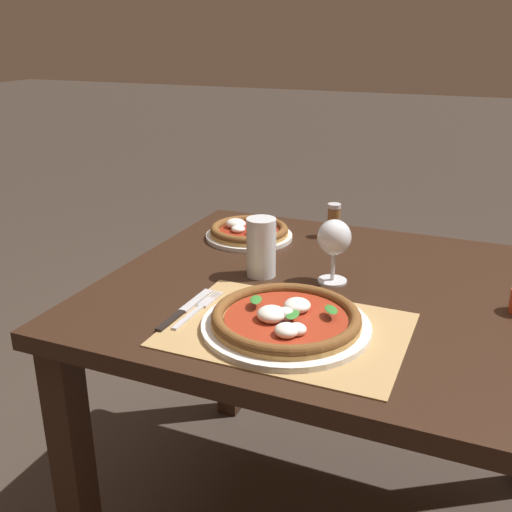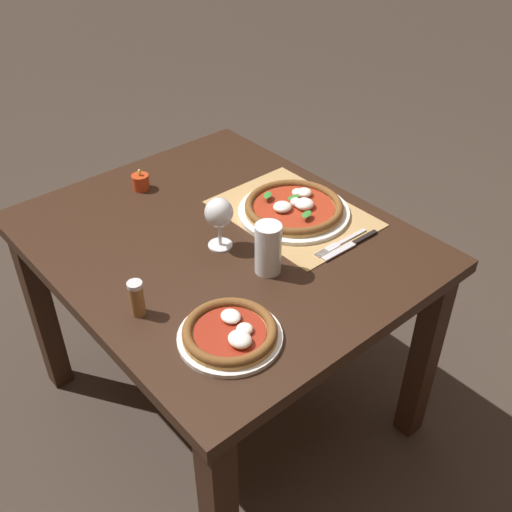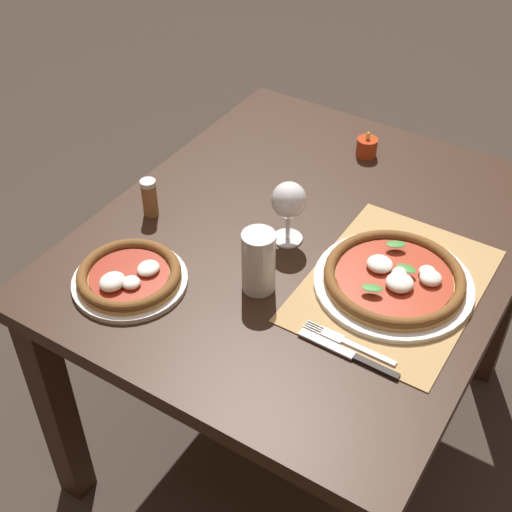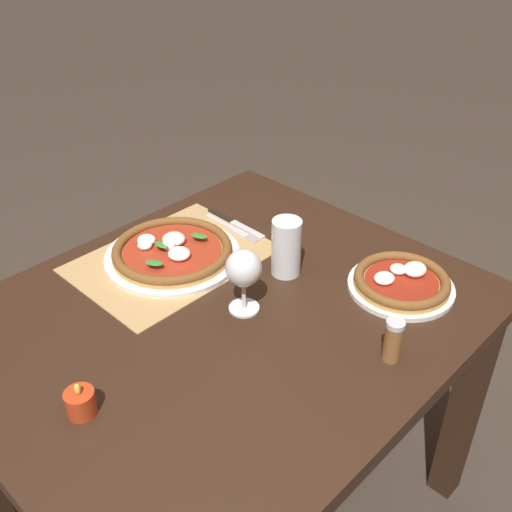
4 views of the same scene
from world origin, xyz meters
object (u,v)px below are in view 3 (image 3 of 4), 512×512
object	(u,v)px
wine_glass	(289,203)
fork	(349,343)
pepper_shaker	(150,198)
pizza_near	(394,279)
pint_glass	(259,263)
votive_candle	(367,148)
knife	(348,354)
pizza_far	(129,277)

from	to	relation	value
wine_glass	fork	bearing A→B (deg)	-129.52
pepper_shaker	pizza_near	bearing A→B (deg)	-82.92
pint_glass	votive_candle	world-z (taller)	pint_glass
pint_glass	votive_candle	distance (m)	0.60
pint_glass	fork	world-z (taller)	pint_glass
wine_glass	knife	world-z (taller)	wine_glass
fork	votive_candle	bearing A→B (deg)	22.56
pizza_near	pizza_far	distance (m)	0.57
fork	pepper_shaker	size ratio (longest dim) A/B	2.06
pizza_far	knife	xyz separation A→B (m)	(0.07, -0.49, -0.01)
pizza_near	pepper_shaker	bearing A→B (deg)	97.08
pint_glass	pepper_shaker	bearing A→B (deg)	77.30
fork	pepper_shaker	world-z (taller)	pepper_shaker
pizza_far	pint_glass	world-z (taller)	pint_glass
pint_glass	fork	xyz separation A→B (m)	(-0.05, -0.24, -0.06)
wine_glass	pint_glass	size ratio (longest dim) A/B	1.07
pizza_far	wine_glass	distance (m)	0.39
knife	wine_glass	bearing A→B (deg)	48.56
pizza_far	votive_candle	world-z (taller)	votive_candle
fork	pizza_far	bearing A→B (deg)	100.77
pint_glass	pepper_shaker	xyz separation A→B (m)	(0.08, 0.36, -0.02)
wine_glass	pepper_shaker	distance (m)	0.34
knife	pint_glass	bearing A→B (deg)	73.70
pint_glass	knife	xyz separation A→B (m)	(-0.07, -0.25, -0.06)
knife	pizza_near	bearing A→B (deg)	1.11
votive_candle	pepper_shaker	bearing A→B (deg)	147.35
wine_glass	knife	distance (m)	0.38
wine_glass	votive_candle	xyz separation A→B (m)	(0.42, -0.00, -0.08)
pint_glass	votive_candle	size ratio (longest dim) A/B	2.01
pizza_near	wine_glass	distance (m)	0.29
pint_glass	pizza_near	bearing A→B (deg)	-57.51
pizza_far	votive_candle	xyz separation A→B (m)	(0.73, -0.21, 0.00)
pint_glass	votive_candle	xyz separation A→B (m)	(0.59, 0.03, -0.05)
votive_candle	pizza_near	bearing A→B (deg)	-148.07
pizza_near	pint_glass	xyz separation A→B (m)	(-0.16, 0.24, 0.05)
wine_glass	fork	xyz separation A→B (m)	(-0.22, -0.27, -0.10)
wine_glass	pint_glass	xyz separation A→B (m)	(-0.17, -0.03, -0.04)
pizza_far	pizza_near	bearing A→B (deg)	-58.86
fork	knife	size ratio (longest dim) A/B	0.93
pizza_near	votive_candle	bearing A→B (deg)	31.93
pizza_near	fork	world-z (taller)	pizza_near
votive_candle	knife	bearing A→B (deg)	-157.39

